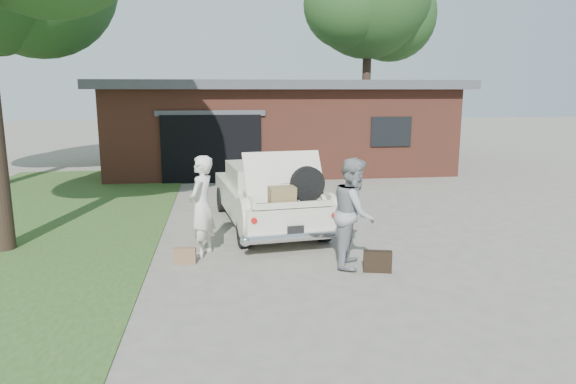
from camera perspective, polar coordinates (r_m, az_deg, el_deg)
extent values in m
plane|color=gray|center=(9.31, 0.50, -7.37)|extent=(90.00, 90.00, 0.00)
cube|color=#2D4C1E|center=(12.83, -26.79, -3.34)|extent=(6.00, 16.00, 0.02)
cube|color=brown|center=(20.41, -1.32, 7.12)|extent=(12.00, 7.00, 3.00)
cube|color=#4C4C51|center=(20.36, -1.35, 11.75)|extent=(12.80, 7.80, 0.30)
cube|color=black|center=(16.89, -8.48, 4.77)|extent=(3.20, 0.30, 2.20)
cube|color=#4C4C51|center=(16.73, -8.60, 8.66)|extent=(3.50, 0.12, 0.18)
cube|color=black|center=(17.73, 11.37, 6.60)|extent=(1.40, 0.08, 1.00)
cylinder|color=#38281E|center=(27.23, 8.67, 11.29)|extent=(0.44, 0.44, 6.09)
sphere|color=#224F20|center=(28.49, 11.38, 18.66)|extent=(4.65, 4.65, 4.65)
sphere|color=#224F20|center=(26.48, 6.70, 20.09)|extent=(4.34, 4.34, 4.34)
cube|color=silver|center=(11.45, -2.33, -0.87)|extent=(2.29, 4.75, 0.59)
cube|color=beige|center=(11.62, -2.64, 1.94)|extent=(1.72, 2.00, 0.48)
cube|color=black|center=(12.46, -3.49, 2.48)|extent=(1.41, 0.25, 0.40)
cube|color=black|center=(10.78, -1.66, 1.13)|extent=(1.41, 0.25, 0.40)
cylinder|color=black|center=(9.88, -4.91, -4.48)|extent=(0.27, 0.62, 0.60)
cylinder|color=black|center=(10.27, 3.98, -3.86)|extent=(0.27, 0.62, 0.60)
cylinder|color=black|center=(12.87, -7.33, -0.82)|extent=(0.27, 0.62, 0.60)
cylinder|color=black|center=(13.17, -0.38, -0.45)|extent=(0.27, 0.62, 0.60)
cylinder|color=silver|center=(9.31, 0.82, -5.03)|extent=(1.88, 0.40, 0.16)
cylinder|color=#A5140F|center=(9.11, -3.83, -3.15)|extent=(0.12, 0.10, 0.11)
cylinder|color=#A5140F|center=(9.50, 5.08, -2.57)|extent=(0.12, 0.10, 0.11)
cube|color=black|center=(9.25, 0.85, -4.24)|extent=(0.31, 0.06, 0.16)
cube|color=black|center=(9.73, -0.12, -1.13)|extent=(1.53, 1.17, 0.04)
cube|color=silver|center=(9.56, -4.36, -0.84)|extent=(0.18, 1.00, 0.16)
cube|color=silver|center=(9.92, 3.97, -0.38)|extent=(0.18, 1.00, 0.16)
cube|color=silver|center=(9.25, 0.68, -1.45)|extent=(1.46, 0.24, 0.11)
cube|color=silver|center=(9.85, -0.44, 1.75)|extent=(1.60, 0.78, 0.91)
cube|color=#4A351F|center=(9.88, -1.89, -0.30)|extent=(0.61, 0.44, 0.18)
cube|color=olive|center=(9.42, -0.66, -0.40)|extent=(0.52, 0.37, 0.33)
cube|color=black|center=(9.86, 0.19, -0.30)|extent=(0.65, 0.47, 0.19)
cube|color=#8B5E46|center=(9.97, 0.26, 0.70)|extent=(0.49, 0.35, 0.16)
cylinder|color=black|center=(9.73, 2.17, 0.94)|extent=(0.67, 0.23, 0.66)
imported|color=silver|center=(9.38, -9.58, -1.57)|extent=(0.66, 0.79, 1.84)
imported|color=#929398|center=(8.78, 7.35, -2.27)|extent=(0.96, 1.09, 1.87)
cube|color=#856144|center=(9.16, -11.38, -6.97)|extent=(0.39, 0.16, 0.29)
cube|color=black|center=(8.72, 9.91, -7.61)|extent=(0.49, 0.25, 0.36)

